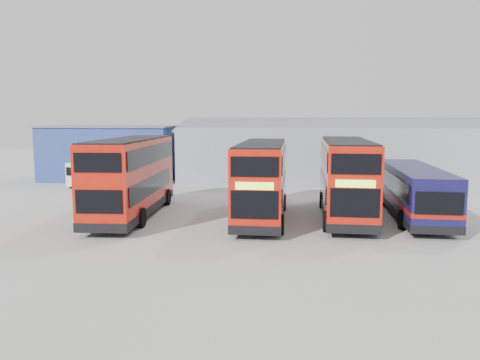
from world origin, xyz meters
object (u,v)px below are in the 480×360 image
at_px(office_block, 115,152).
at_px(double_decker_centre, 262,181).
at_px(maintenance_shed, 344,152).
at_px(double_decker_left, 132,178).
at_px(double_decker_right, 346,179).
at_px(single_decker_blue, 414,193).
at_px(panel_van, 94,172).

height_order(office_block, double_decker_centre, office_block).
bearing_deg(maintenance_shed, double_decker_left, -126.93).
relative_size(double_decker_centre, double_decker_right, 0.97).
distance_m(maintenance_shed, single_decker_blue, 17.60).
relative_size(office_block, double_decker_centre, 1.16).
distance_m(double_decker_centre, panel_van, 19.08).
height_order(maintenance_shed, double_decker_left, maintenance_shed).
bearing_deg(double_decker_centre, office_block, 132.63).
bearing_deg(double_decker_left, office_block, -68.66).
distance_m(maintenance_shed, double_decker_centre, 19.88).
relative_size(office_block, double_decker_right, 1.12).
height_order(double_decker_left, single_decker_blue, double_decker_left).
height_order(double_decker_centre, panel_van, double_decker_centre).
bearing_deg(office_block, panel_van, -88.17).
xyz_separation_m(double_decker_centre, single_decker_blue, (8.86, 1.34, -0.74)).
bearing_deg(single_decker_blue, double_decker_right, 8.20).
xyz_separation_m(office_block, double_decker_left, (7.72, -16.99, -0.26)).
bearing_deg(single_decker_blue, maintenance_shed, -80.48).
bearing_deg(double_decker_centre, panel_van, 143.19).
relative_size(maintenance_shed, double_decker_centre, 2.88).
relative_size(double_decker_right, single_decker_blue, 0.98).
bearing_deg(double_decker_right, office_block, 143.60).
xyz_separation_m(double_decker_centre, panel_van, (-15.26, 11.42, -1.00)).
distance_m(office_block, maintenance_shed, 22.09).
relative_size(office_block, double_decker_left, 1.10).
xyz_separation_m(maintenance_shed, double_decker_centre, (-6.57, -18.76, -0.38)).
xyz_separation_m(maintenance_shed, single_decker_blue, (2.29, -17.42, -1.12)).
bearing_deg(double_decker_centre, double_decker_left, -178.23).
bearing_deg(maintenance_shed, double_decker_right, -95.48).
distance_m(double_decker_centre, single_decker_blue, 8.99).
bearing_deg(double_decker_left, panel_van, -60.16).
bearing_deg(panel_van, double_decker_left, -47.96).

